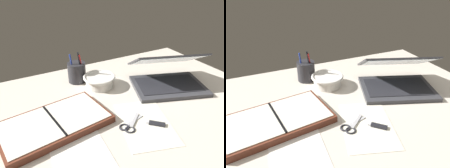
% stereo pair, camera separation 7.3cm
% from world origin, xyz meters
% --- Properties ---
extents(desk_top, '(1.40, 1.00, 0.02)m').
position_xyz_m(desk_top, '(0.00, 0.00, 0.01)').
color(desk_top, beige).
rests_on(desk_top, ground).
extents(laptop, '(0.41, 0.38, 0.18)m').
position_xyz_m(laptop, '(0.31, 0.07, 0.07)').
color(laptop, '#38383D').
rests_on(laptop, desk_top).
extents(bowl, '(0.16, 0.16, 0.06)m').
position_xyz_m(bowl, '(0.02, 0.23, 0.05)').
color(bowl, silver).
rests_on(bowl, desk_top).
extents(pen_cup, '(0.09, 0.09, 0.16)m').
position_xyz_m(pen_cup, '(-0.05, 0.33, 0.07)').
color(pen_cup, '#28282D').
rests_on(pen_cup, desk_top).
extents(planner, '(0.42, 0.28, 0.03)m').
position_xyz_m(planner, '(-0.26, 0.03, 0.03)').
color(planner, brown).
rests_on(planner, desk_top).
extents(scissors, '(0.12, 0.09, 0.01)m').
position_xyz_m(scissors, '(-0.02, -0.11, 0.02)').
color(scissors, '#B7B7BC').
rests_on(scissors, desk_top).
extents(paper_sheet_front, '(0.26, 0.33, 0.00)m').
position_xyz_m(paper_sheet_front, '(0.05, -0.12, 0.02)').
color(paper_sheet_front, silver).
rests_on(paper_sheet_front, desk_top).
extents(paper_sheet_beside_planner, '(0.20, 0.27, 0.00)m').
position_xyz_m(paper_sheet_beside_planner, '(-0.23, -0.14, 0.02)').
color(paper_sheet_beside_planner, white).
rests_on(paper_sheet_beside_planner, desk_top).
extents(usb_drive, '(0.06, 0.06, 0.01)m').
position_xyz_m(usb_drive, '(0.08, -0.15, 0.02)').
color(usb_drive, black).
rests_on(usb_drive, desk_top).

